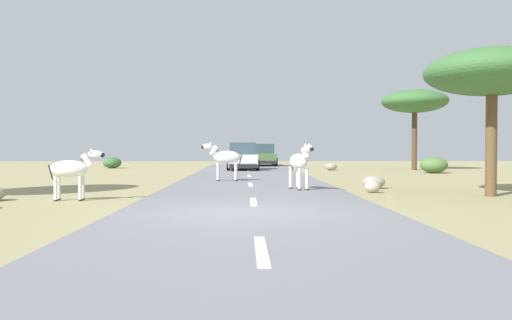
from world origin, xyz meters
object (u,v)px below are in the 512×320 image
object	(u,v)px
car_1	(242,157)
rock_3	(372,187)
car_0	(263,156)
rock_2	(374,182)
tree_0	(415,102)
rock_0	(331,167)
zebra_0	(300,162)
tree_3	(492,73)
zebra_2	(225,158)
zebra_1	(72,169)
bush_0	(112,163)
bush_1	(434,165)

from	to	relation	value
car_1	rock_3	size ratio (longest dim) A/B	8.64
car_0	rock_2	xyz separation A→B (m)	(3.03, -22.47, -0.62)
tree_0	rock_0	world-z (taller)	tree_0
zebra_0	rock_0	bearing A→B (deg)	-122.48
rock_3	tree_3	bearing A→B (deg)	-21.10
zebra_0	rock_2	world-z (taller)	zebra_0
zebra_2	rock_0	size ratio (longest dim) A/B	2.27
zebra_2	car_0	world-z (taller)	car_0
zebra_0	zebra_1	size ratio (longest dim) A/B	1.05
tree_0	car_1	bearing A→B (deg)	-177.66
rock_3	rock_0	bearing A→B (deg)	84.54
tree_0	tree_3	distance (m)	18.52
tree_0	tree_3	xyz separation A→B (m)	(-3.99, -18.07, -0.89)
rock_2	bush_0	bearing A→B (deg)	127.21
bush_1	rock_0	xyz separation A→B (m)	(-5.24, 3.85, -0.23)
zebra_1	zebra_0	bearing A→B (deg)	110.80
car_1	bush_1	distance (m)	11.69
rock_0	zebra_2	bearing A→B (deg)	-119.86
tree_0	bush_0	world-z (taller)	tree_0
zebra_1	zebra_2	world-z (taller)	zebra_2
bush_1	rock_3	distance (m)	14.22
car_1	bush_0	xyz separation A→B (m)	(-9.38, 3.75, -0.45)
zebra_1	rock_2	world-z (taller)	zebra_1
car_0	rock_2	world-z (taller)	car_0
zebra_1	rock_2	xyz separation A→B (m)	(9.16, 3.80, -0.61)
car_0	rock_2	size ratio (longest dim) A/B	5.57
bush_0	rock_3	bearing A→B (deg)	-55.97
bush_0	bush_1	size ratio (longest dim) A/B	0.84
rock_2	tree_0	bearing A→B (deg)	66.25
car_0	bush_0	size ratio (longest dim) A/B	3.34
bush_1	car_0	bearing A→B (deg)	128.94
bush_0	rock_0	distance (m)	15.62
tree_3	bush_0	bearing A→B (deg)	128.15
bush_0	zebra_0	bearing A→B (deg)	-59.81
zebra_1	rock_3	world-z (taller)	zebra_1
car_1	zebra_2	bearing A→B (deg)	84.80
zebra_2	rock_3	world-z (taller)	zebra_2
tree_3	rock_2	distance (m)	5.18
zebra_1	car_1	world-z (taller)	car_1
tree_3	rock_0	xyz separation A→B (m)	(-1.62, 17.56, -3.37)
rock_0	zebra_0	bearing A→B (deg)	-103.62
bush_1	rock_2	distance (m)	12.59
zebra_1	rock_0	world-z (taller)	zebra_1
zebra_0	zebra_2	distance (m)	5.20
zebra_2	tree_0	xyz separation A→B (m)	(12.06, 11.74, 3.47)
zebra_1	rock_2	bearing A→B (deg)	109.72
bush_0	rock_2	xyz separation A→B (m)	(14.06, -18.52, -0.16)
zebra_1	car_1	bearing A→B (deg)	163.64
rock_3	zebra_0	bearing A→B (deg)	164.51
zebra_1	bush_1	world-z (taller)	zebra_1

